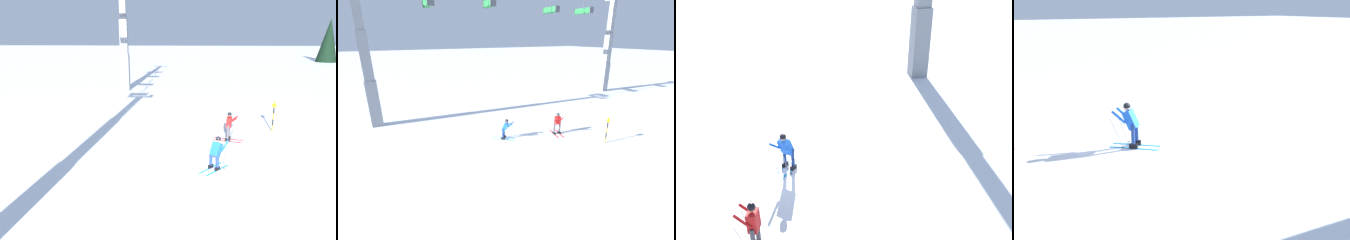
% 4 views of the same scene
% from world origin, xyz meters
% --- Properties ---
extents(ground_plane, '(260.00, 260.00, 0.00)m').
position_xyz_m(ground_plane, '(0.00, 0.00, 0.00)').
color(ground_plane, white).
extents(skier_carving_main, '(1.55, 1.46, 1.63)m').
position_xyz_m(skier_carving_main, '(0.65, -0.18, 0.87)').
color(skier_carving_main, '#198CCC').
rests_on(skier_carving_main, ground_plane).
extents(lift_tower_near, '(0.87, 2.42, 11.79)m').
position_xyz_m(lift_tower_near, '(-7.29, 7.47, 4.84)').
color(lift_tower_near, gray).
rests_on(lift_tower_near, ground_plane).
extents(lift_tower_far, '(0.91, 2.57, 11.79)m').
position_xyz_m(lift_tower_far, '(20.13, 7.47, 4.84)').
color(lift_tower_far, gray).
rests_on(lift_tower_far, ground_plane).
extents(chairlift_seat_nearest, '(0.61, 1.82, 2.39)m').
position_xyz_m(chairlift_seat_nearest, '(-2.26, 7.47, 9.67)').
color(chairlift_seat_nearest, black).
extents(chairlift_seat_second, '(0.61, 1.71, 2.15)m').
position_xyz_m(chairlift_seat_second, '(3.19, 7.47, 9.89)').
color(chairlift_seat_second, black).
extents(chairlift_seat_middle, '(0.61, 2.13, 2.35)m').
position_xyz_m(chairlift_seat_middle, '(10.37, 7.47, 9.68)').
color(chairlift_seat_middle, black).
extents(chairlift_seat_fourth, '(0.61, 2.42, 2.23)m').
position_xyz_m(chairlift_seat_fourth, '(15.09, 7.47, 9.79)').
color(chairlift_seat_fourth, black).
extents(trail_marker_pole, '(0.07, 0.28, 1.92)m').
position_xyz_m(trail_marker_pole, '(6.38, -4.25, 1.04)').
color(trail_marker_pole, orange).
rests_on(trail_marker_pole, ground_plane).
extents(skier_distant_uphill, '(0.98, 1.77, 1.68)m').
position_xyz_m(skier_distant_uphill, '(4.54, -1.29, 0.96)').
color(skier_distant_uphill, red).
rests_on(skier_distant_uphill, ground_plane).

